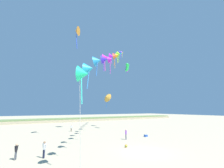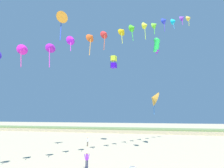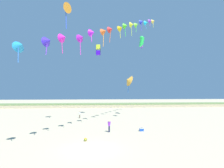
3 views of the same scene
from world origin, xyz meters
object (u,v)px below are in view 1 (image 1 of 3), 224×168
object	(u,v)px
person_far_left	(71,127)
beach_ball	(126,146)
person_near_left	(126,133)
large_kite_high_solo	(127,68)
large_kite_low_lead	(107,97)
large_kite_mid_trail	(85,70)
large_kite_outer_drift	(77,31)
person_mid_center	(44,148)
beach_cooler	(146,135)
person_near_right	(16,150)

from	to	relation	value
person_far_left	beach_ball	xyz separation A→B (m)	(2.21, -17.57, -0.70)
person_near_left	large_kite_high_solo	distance (m)	18.13
large_kite_low_lead	large_kite_mid_trail	distance (m)	10.13
large_kite_mid_trail	large_kite_outer_drift	world-z (taller)	large_kite_outer_drift
large_kite_high_solo	beach_ball	bearing A→B (deg)	-127.81
large_kite_low_lead	large_kite_mid_trail	size ratio (longest dim) A/B	1.84
large_kite_mid_trail	person_mid_center	bearing A→B (deg)	-119.84
large_kite_mid_trail	beach_cooler	xyz separation A→B (m)	(5.84, -16.12, -15.08)
person_far_left	large_kite_mid_trail	xyz separation A→B (m)	(3.88, 2.92, 14.41)
large_kite_low_lead	large_kite_outer_drift	xyz separation A→B (m)	(-12.94, -11.34, 11.62)
large_kite_high_solo	beach_ball	size ratio (longest dim) A/B	6.84
person_near_left	beach_ball	world-z (taller)	person_near_left
person_near_left	large_kite_outer_drift	bearing A→B (deg)	138.67
beach_cooler	beach_ball	world-z (taller)	beach_cooler
person_near_right	person_far_left	world-z (taller)	person_far_left
large_kite_low_lead	beach_cooler	xyz separation A→B (m)	(-1.41, -17.21, -8.08)
beach_cooler	beach_ball	distance (m)	8.69
person_mid_center	large_kite_high_solo	size ratio (longest dim) A/B	0.66
person_near_left	large_kite_low_lead	bearing A→B (deg)	71.16
person_mid_center	person_far_left	distance (m)	18.47
person_near_right	large_kite_mid_trail	bearing A→B (deg)	54.06
person_far_left	beach_ball	size ratio (longest dim) A/B	4.19
beach_ball	large_kite_low_lead	bearing A→B (deg)	67.54
person_near_left	large_kite_high_solo	xyz separation A→B (m)	(6.99, 8.72, 14.27)
large_kite_high_solo	beach_cooler	size ratio (longest dim) A/B	4.29
large_kite_low_lead	beach_cooler	distance (m)	19.06
large_kite_low_lead	beach_ball	xyz separation A→B (m)	(-8.92, -21.57, -8.12)
person_near_right	beach_cooler	size ratio (longest dim) A/B	2.62
person_far_left	person_near_left	bearing A→B (deg)	-69.02
person_mid_center	large_kite_mid_trail	bearing A→B (deg)	60.16
large_kite_high_solo	beach_cooler	world-z (taller)	large_kite_high_solo
person_far_left	large_kite_mid_trail	distance (m)	15.21
large_kite_mid_trail	large_kite_outer_drift	bearing A→B (deg)	-119.03
person_far_left	large_kite_high_solo	size ratio (longest dim) A/B	0.61
person_near_right	person_far_left	xyz separation A→B (m)	(9.90, 16.09, 0.00)
person_near_right	large_kite_outer_drift	distance (m)	22.46
large_kite_mid_trail	person_near_left	bearing A→B (deg)	-85.51
person_near_left	person_mid_center	bearing A→B (deg)	-164.91
large_kite_high_solo	person_near_right	bearing A→B (deg)	-152.80
large_kite_low_lead	person_near_left	bearing A→B (deg)	-108.84
large_kite_mid_trail	beach_cooler	distance (m)	22.83
large_kite_high_solo	large_kite_outer_drift	bearing A→B (deg)	-169.51
beach_ball	person_mid_center	bearing A→B (deg)	175.94
large_kite_outer_drift	large_kite_high_solo	bearing A→B (deg)	10.49
large_kite_mid_trail	large_kite_high_solo	bearing A→B (deg)	-42.80
person_mid_center	beach_cooler	world-z (taller)	person_mid_center
person_near_right	large_kite_outer_drift	xyz separation A→B (m)	(8.08, 8.75, 19.04)
large_kite_mid_trail	person_far_left	bearing A→B (deg)	-143.07
person_mid_center	large_kite_high_solo	world-z (taller)	large_kite_high_solo
person_near_left	person_far_left	size ratio (longest dim) A/B	1.08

